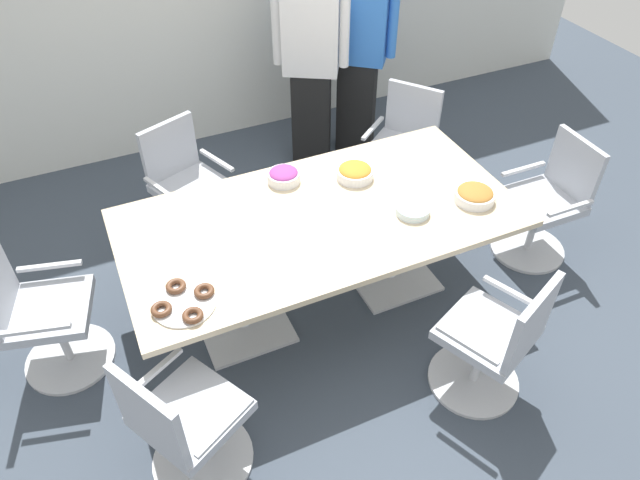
% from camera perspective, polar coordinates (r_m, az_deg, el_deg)
% --- Properties ---
extents(ground_plane, '(10.00, 10.00, 0.01)m').
position_cam_1_polar(ground_plane, '(4.10, 0.00, -5.79)').
color(ground_plane, '#3D4754').
extents(conference_table, '(2.40, 1.20, 0.75)m').
position_cam_1_polar(conference_table, '(3.66, 0.00, 0.88)').
color(conference_table, '#CCB793').
rests_on(conference_table, ground).
extents(office_chair_0, '(0.70, 0.70, 0.91)m').
position_cam_1_polar(office_chair_0, '(4.45, -12.56, 4.65)').
color(office_chair_0, silver).
rests_on(office_chair_0, ground).
extents(office_chair_1, '(0.66, 0.66, 0.91)m').
position_cam_1_polar(office_chair_1, '(3.81, -25.19, -6.81)').
color(office_chair_1, silver).
rests_on(office_chair_1, ground).
extents(office_chair_2, '(0.73, 0.73, 0.91)m').
position_cam_1_polar(office_chair_2, '(3.11, -12.88, -17.12)').
color(office_chair_2, silver).
rests_on(office_chair_2, ground).
extents(office_chair_3, '(0.71, 0.71, 0.91)m').
position_cam_1_polar(office_chair_3, '(3.47, 16.38, -9.53)').
color(office_chair_3, silver).
rests_on(office_chair_3, ground).
extents(office_chair_4, '(0.55, 0.55, 0.91)m').
position_cam_1_polar(office_chair_4, '(4.50, 20.93, 3.12)').
color(office_chair_4, silver).
rests_on(office_chair_4, ground).
extents(office_chair_5, '(0.76, 0.76, 0.91)m').
position_cam_1_polar(office_chair_5, '(4.81, 7.93, 8.43)').
color(office_chair_5, silver).
rests_on(office_chair_5, ground).
extents(person_standing_0, '(0.57, 0.41, 1.74)m').
position_cam_1_polar(person_standing_0, '(4.98, -0.89, 16.68)').
color(person_standing_0, black).
rests_on(person_standing_0, ground).
extents(person_standing_1, '(0.53, 0.44, 1.76)m').
position_cam_1_polar(person_standing_1, '(5.15, 3.75, 17.65)').
color(person_standing_1, black).
rests_on(person_standing_1, ground).
extents(snack_bowl_chips_orange, '(0.24, 0.24, 0.09)m').
position_cam_1_polar(snack_bowl_chips_orange, '(3.87, 3.39, 6.57)').
color(snack_bowl_chips_orange, white).
rests_on(snack_bowl_chips_orange, conference_table).
extents(snack_bowl_candy_mix, '(0.21, 0.21, 0.09)m').
position_cam_1_polar(snack_bowl_candy_mix, '(3.83, -3.52, 6.23)').
color(snack_bowl_candy_mix, white).
rests_on(snack_bowl_candy_mix, conference_table).
extents(snack_bowl_pretzels, '(0.25, 0.25, 0.09)m').
position_cam_1_polar(snack_bowl_pretzels, '(3.79, 14.70, 4.26)').
color(snack_bowl_pretzels, white).
rests_on(snack_bowl_pretzels, conference_table).
extents(donut_platter, '(0.34, 0.34, 0.04)m').
position_cam_1_polar(donut_platter, '(3.12, -12.98, -5.83)').
color(donut_platter, white).
rests_on(donut_platter, conference_table).
extents(plate_stack, '(0.21, 0.21, 0.05)m').
position_cam_1_polar(plate_stack, '(3.62, 8.93, 2.88)').
color(plate_stack, white).
rests_on(plate_stack, conference_table).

